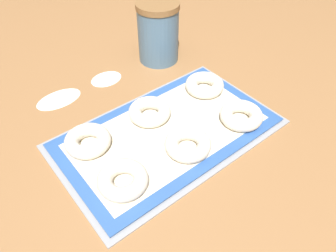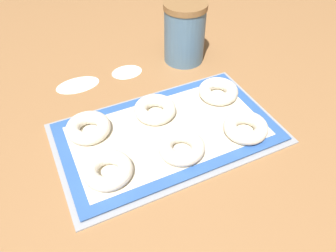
{
  "view_description": "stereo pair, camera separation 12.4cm",
  "coord_description": "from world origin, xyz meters",
  "views": [
    {
      "loc": [
        -0.32,
        -0.43,
        0.54
      ],
      "look_at": [
        0.02,
        -0.01,
        0.03
      ],
      "focal_mm": 35.0,
      "sensor_mm": 36.0,
      "label": 1
    },
    {
      "loc": [
        -0.21,
        -0.5,
        0.54
      ],
      "look_at": [
        0.02,
        -0.01,
        0.03
      ],
      "focal_mm": 35.0,
      "sensor_mm": 36.0,
      "label": 2
    }
  ],
  "objects": [
    {
      "name": "flour_canister",
      "position": [
        0.2,
        0.26,
        0.09
      ],
      "size": [
        0.12,
        0.12,
        0.17
      ],
      "color": "slate",
      "rests_on": "ground_plane"
    },
    {
      "name": "bagel_front_right",
      "position": [
        0.18,
        -0.09,
        0.03
      ],
      "size": [
        0.1,
        0.1,
        0.03
      ],
      "color": "silver",
      "rests_on": "baking_mat"
    },
    {
      "name": "flour_patch_near",
      "position": [
        -0.12,
        0.27,
        0.0
      ],
      "size": [
        0.12,
        0.07,
        0.0
      ],
      "color": "white",
      "rests_on": "ground_plane"
    },
    {
      "name": "ground_plane",
      "position": [
        0.0,
        0.0,
        0.0
      ],
      "size": [
        2.8,
        2.8,
        0.0
      ],
      "primitive_type": "plane",
      "color": "olive"
    },
    {
      "name": "flour_patch_far",
      "position": [
        0.02,
        0.27,
        0.0
      ],
      "size": [
        0.09,
        0.07,
        0.0
      ],
      "color": "white",
      "rests_on": "ground_plane"
    },
    {
      "name": "bagel_back_right",
      "position": [
        0.19,
        0.05,
        0.03
      ],
      "size": [
        0.1,
        0.1,
        0.03
      ],
      "color": "silver",
      "rests_on": "baking_mat"
    },
    {
      "name": "bagel_front_left",
      "position": [
        -0.14,
        -0.08,
        0.03
      ],
      "size": [
        0.1,
        0.1,
        0.03
      ],
      "color": "silver",
      "rests_on": "baking_mat"
    },
    {
      "name": "baking_mat",
      "position": [
        0.02,
        -0.01,
        0.01
      ],
      "size": [
        0.49,
        0.28,
        0.0
      ],
      "color": "#2D569E",
      "rests_on": "baking_tray"
    },
    {
      "name": "bagel_back_center",
      "position": [
        0.02,
        0.05,
        0.03
      ],
      "size": [
        0.1,
        0.1,
        0.03
      ],
      "color": "silver",
      "rests_on": "baking_mat"
    },
    {
      "name": "bagel_back_left",
      "position": [
        -0.15,
        0.06,
        0.03
      ],
      "size": [
        0.1,
        0.1,
        0.03
      ],
      "color": "silver",
      "rests_on": "baking_mat"
    },
    {
      "name": "baking_tray",
      "position": [
        0.02,
        -0.01,
        0.0
      ],
      "size": [
        0.51,
        0.31,
        0.01
      ],
      "color": "#93969B",
      "rests_on": "ground_plane"
    },
    {
      "name": "bagel_front_center",
      "position": [
        0.02,
        -0.08,
        0.03
      ],
      "size": [
        0.1,
        0.1,
        0.03
      ],
      "color": "silver",
      "rests_on": "baking_mat"
    }
  ]
}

